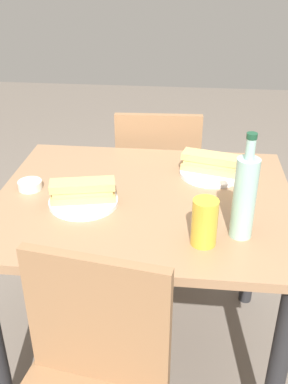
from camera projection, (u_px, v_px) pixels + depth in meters
ground_plane at (144, 349)px, 1.90m from camera, size 8.00×8.00×0.00m
dining_table at (144, 226)px, 1.60m from camera, size 1.02×0.83×0.73m
chair_far at (158, 180)px, 2.19m from camera, size 0.42×0.42×0.85m
plate_near at (210, 173)px, 1.69m from camera, size 0.23×0.23×0.01m
baguette_sandwich_near at (211, 163)px, 1.67m from camera, size 0.23×0.12×0.07m
knife_near at (211, 164)px, 1.73m from camera, size 0.18×0.04×0.01m
plate_far at (84, 202)px, 1.50m from camera, size 0.23×0.23×0.01m
baguette_sandwich_far at (83, 191)px, 1.48m from camera, size 0.22×0.11×0.07m
knife_far at (80, 191)px, 1.54m from camera, size 0.18×0.03×0.01m
water_bottle at (245, 196)px, 1.28m from camera, size 0.07×0.07×0.32m
beer_glass at (205, 222)px, 1.27m from camera, size 0.07×0.07×0.14m
olive_bowl at (30, 185)px, 1.59m from camera, size 0.08×0.08×0.03m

